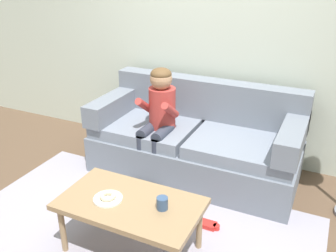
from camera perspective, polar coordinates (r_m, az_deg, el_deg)
name	(u,v)px	position (r m, az deg, el deg)	size (l,w,h in m)	color
ground	(148,214)	(3.27, -3.10, -13.50)	(10.00, 10.00, 0.00)	brown
wall_back	(209,26)	(3.92, 6.45, 15.24)	(8.00, 0.10, 2.80)	beige
area_rug	(134,231)	(3.10, -5.37, -15.92)	(2.86, 1.67, 0.01)	#9993A3
couch	(196,142)	(3.71, 4.36, -2.54)	(2.02, 0.90, 0.91)	slate
coffee_table	(130,207)	(2.70, -5.88, -12.39)	(1.02, 0.58, 0.44)	#937551
person_child	(159,113)	(3.52, -1.47, 1.99)	(0.34, 0.58, 1.10)	#AD3833
plate	(108,199)	(2.71, -9.31, -11.09)	(0.21, 0.21, 0.01)	white
donut	(108,196)	(2.70, -9.34, -10.65)	(0.12, 0.12, 0.04)	beige
mug	(162,203)	(2.57, -0.90, -11.90)	(0.08, 0.08, 0.09)	#334C72
toy_controller	(206,225)	(3.13, 5.98, -15.01)	(0.23, 0.09, 0.05)	red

